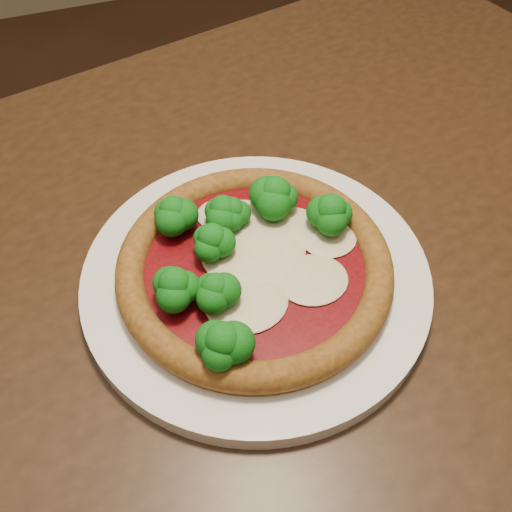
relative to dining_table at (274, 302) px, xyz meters
name	(u,v)px	position (x,y,z in m)	size (l,w,h in m)	color
floor	(175,446)	(-0.15, 0.15, -0.65)	(4.00, 4.00, 0.00)	black
dining_table	(274,302)	(0.00, 0.00, 0.00)	(1.31, 1.05, 0.75)	black
plate	(256,277)	(-0.04, -0.04, 0.11)	(0.33, 0.33, 0.02)	silver
pizza	(251,261)	(-0.04, -0.04, 0.14)	(0.25, 0.25, 0.06)	brown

